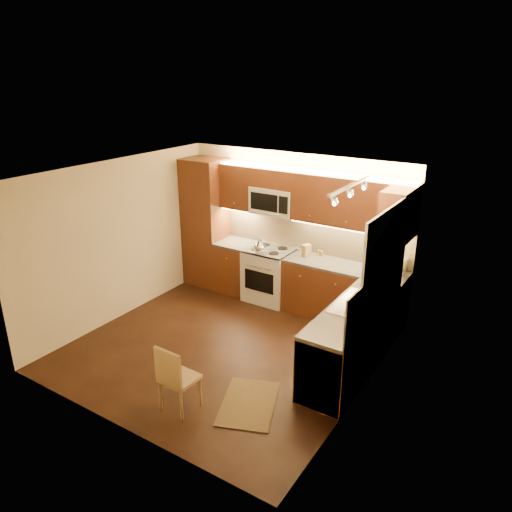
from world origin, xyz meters
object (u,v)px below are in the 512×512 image
Objects in this scene: sink at (358,299)px; kettle at (259,246)px; dining_chair at (180,377)px; toaster_oven at (390,265)px; microwave at (274,201)px; soap_bottle at (387,279)px; knife_block at (306,250)px; stove at (269,274)px.

kettle is (-2.06, 0.90, 0.06)m from sink.
sink is 2.43m from dining_chair.
toaster_oven is 0.51× the size of dining_chair.
toaster_oven is at bearing -1.08° from kettle.
sink is (2.00, -1.26, -0.74)m from microwave.
microwave is 0.89× the size of dining_chair.
kettle is 1.23× the size of soap_bottle.
soap_bottle is (0.11, -0.45, -0.04)m from toaster_oven.
sink is at bearing 57.01° from dining_chair.
sink is 3.83× the size of kettle.
sink is 2.25m from kettle.
dining_chair is (0.00, -3.15, -0.57)m from knife_block.
stove is 5.03× the size of soap_bottle.
kettle is 0.77m from knife_block.
stove is at bearing -90.00° from microwave.
knife_block is (-1.36, 1.21, 0.02)m from sink.
knife_block is at bearing 155.58° from soap_bottle.
sink is 1.24m from toaster_oven.
kettle is at bearing 156.40° from sink.
microwave is at bearing 103.41° from dining_chair.
microwave is (0.00, 0.14, 1.26)m from stove.
kettle is 2.10m from toaster_oven.
sink is 0.80m from soap_bottle.
kettle is 0.52× the size of toaster_oven.
soap_bottle is (2.18, -0.11, -0.04)m from kettle.
stove is at bearing -156.43° from knife_block.
kettle reaches higher than sink.
microwave is 3.38× the size of kettle.
toaster_oven reaches higher than dining_chair.
knife_block is at bearing 138.23° from sink.
toaster_oven reaches higher than sink.
toaster_oven is (2.01, -0.02, -0.69)m from microwave.
sink reaches higher than dining_chair.
soap_bottle is at bearing 81.47° from sink.
kettle is 2.98m from dining_chair.
kettle is (-0.06, -0.23, 0.57)m from stove.
microwave is at bearing 90.00° from stove.
soap_bottle is at bearing 63.60° from dining_chair.
stove is 4.74× the size of knife_block.
kettle reaches higher than knife_block.
microwave is 2.29m from soap_bottle.
knife_block reaches higher than soap_bottle.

